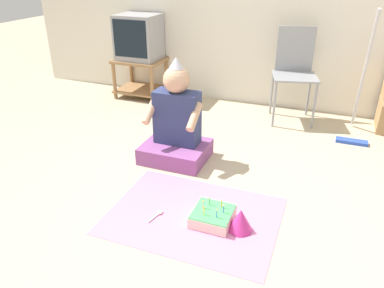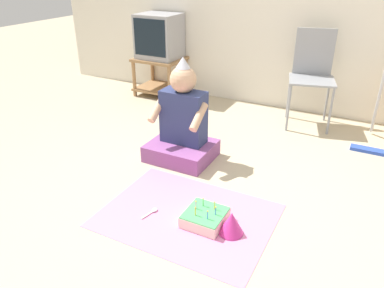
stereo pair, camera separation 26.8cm
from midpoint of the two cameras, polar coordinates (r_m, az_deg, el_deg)
name	(u,v)px [view 1 (the left image)]	position (r m, az deg, el deg)	size (l,w,h in m)	color
ground_plane	(219,217)	(2.53, 1.06, -11.17)	(16.00, 16.00, 0.00)	tan
tv_stand	(141,74)	(4.71, -9.47, 10.42)	(0.57, 0.47, 0.46)	#997047
tv	(139,37)	(4.62, -9.83, 15.74)	(0.48, 0.43, 0.51)	#99999E
folding_chair	(295,67)	(3.99, 13.51, 11.26)	(0.52, 0.49, 0.94)	gray
dust_mop	(359,104)	(3.72, 22.19, 5.67)	(0.28, 0.48, 1.19)	#2D4CB2
person_seated	(176,127)	(3.11, -4.88, 2.54)	(0.53, 0.45, 0.87)	#8C4C8C
party_cloth	(193,215)	(2.54, -2.85, -10.91)	(1.12, 0.84, 0.01)	pink
birthday_cake	(213,216)	(2.46, 0.00, -11.04)	(0.25, 0.25, 0.14)	#F4E0C6
party_hat_blue	(241,220)	(2.38, 4.17, -11.54)	(0.16, 0.16, 0.15)	#CC338C
plastic_spoon_near	(158,213)	(2.56, -8.19, -10.53)	(0.05, 0.14, 0.01)	white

